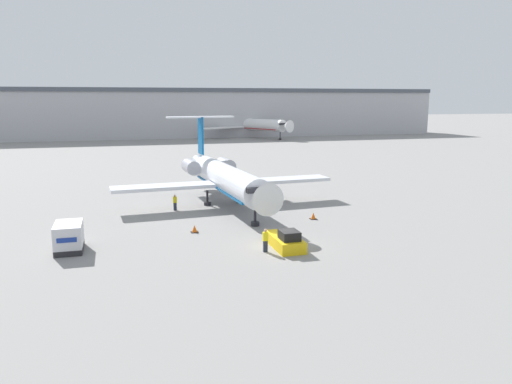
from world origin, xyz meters
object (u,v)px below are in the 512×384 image
traffic_cone_left (195,229)px  traffic_cone_right (313,216)px  airplane_main (225,177)px  worker_near_tug (265,240)px  pushback_tug (285,241)px  luggage_cart (69,237)px  worker_by_wing (175,202)px  airplane_parked_far_left (246,124)px

traffic_cone_left → traffic_cone_right: (11.93, 1.71, -0.00)m
airplane_main → worker_near_tug: (-0.73, -17.72, -2.16)m
pushback_tug → traffic_cone_left: (-6.17, 6.54, -0.27)m
luggage_cart → worker_near_tug: 15.14m
luggage_cart → worker_by_wing: luggage_cart is taller
airplane_main → traffic_cone_right: size_ratio=38.65×
worker_near_tug → airplane_parked_far_left: size_ratio=0.05×
worker_near_tug → traffic_cone_right: (7.59, 8.87, -0.66)m
pushback_tug → traffic_cone_left: bearing=133.3°
traffic_cone_right → pushback_tug: bearing=-124.9°
airplane_main → luggage_cart: airplane_main is taller
airplane_main → airplane_parked_far_left: (27.70, 96.27, 0.87)m
pushback_tug → traffic_cone_right: bearing=55.1°
worker_near_tug → traffic_cone_left: worker_near_tug is taller
worker_by_wing → airplane_parked_far_left: airplane_parked_far_left is taller
airplane_main → luggage_cart: 20.31m
traffic_cone_left → traffic_cone_right: size_ratio=1.01×
worker_near_tug → worker_by_wing: 17.24m
luggage_cart → traffic_cone_right: size_ratio=5.24×
worker_near_tug → airplane_main: bearing=87.6°
worker_by_wing → traffic_cone_left: bearing=-86.4°
worker_by_wing → traffic_cone_left: size_ratio=2.53×
luggage_cart → worker_by_wing: (9.56, 12.11, -0.21)m
luggage_cart → traffic_cone_left: 10.54m
traffic_cone_right → airplane_parked_far_left: bearing=78.8°
traffic_cone_left → pushback_tug: bearing=-46.7°
pushback_tug → airplane_parked_far_left: airplane_parked_far_left is taller
worker_near_tug → traffic_cone_right: size_ratio=2.78×
airplane_main → worker_by_wing: size_ratio=15.15×
pushback_tug → worker_by_wing: (-6.76, 15.90, 0.30)m
airplane_main → worker_by_wing: 6.20m
luggage_cart → traffic_cone_left: luggage_cart is taller
pushback_tug → worker_by_wing: worker_by_wing is taller
pushback_tug → luggage_cart: 16.76m
worker_near_tug → airplane_parked_far_left: airplane_parked_far_left is taller
traffic_cone_right → luggage_cart: bearing=-168.6°
pushback_tug → luggage_cart: luggage_cart is taller
traffic_cone_right → airplane_parked_far_left: (20.84, 105.11, 3.69)m
worker_near_tug → airplane_parked_far_left: 117.52m
pushback_tug → worker_near_tug: 1.97m
worker_by_wing → traffic_cone_left: worker_by_wing is taller
airplane_main → luggage_cart: size_ratio=7.38×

